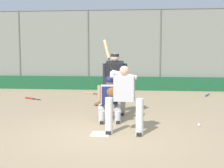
{
  "coord_description": "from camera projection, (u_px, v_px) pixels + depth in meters",
  "views": [
    {
      "loc": [
        -0.99,
        6.91,
        1.91
      ],
      "look_at": [
        -0.16,
        -1.0,
        1.05
      ],
      "focal_mm": 50.0,
      "sensor_mm": 36.0,
      "label": 1
    }
  ],
  "objects": [
    {
      "name": "ground_plane",
      "position": [
        100.0,
        134.0,
        7.14
      ],
      "size": [
        160.0,
        160.0,
        0.0
      ],
      "primitive_type": "plane",
      "color": "tan"
    },
    {
      "name": "bleachers_beyond",
      "position": [
        99.0,
        73.0,
        18.12
      ],
      "size": [
        12.15,
        3.05,
        1.8
      ],
      "color": "slate",
      "rests_on": "ground_plane"
    },
    {
      "name": "batter_at_plate",
      "position": [
        124.0,
        97.0,
        7.03
      ],
      "size": [
        0.99,
        0.68,
        2.16
      ],
      "rotation": [
        0.0,
        0.0,
        -0.08
      ],
      "color": "silver",
      "rests_on": "ground_plane"
    },
    {
      "name": "spare_bat_by_padding",
      "position": [
        207.0,
        95.0,
        13.11
      ],
      "size": [
        0.34,
        0.76,
        0.07
      ],
      "rotation": [
        0.0,
        0.0,
        1.2
      ],
      "color": "black",
      "rests_on": "ground_plane"
    },
    {
      "name": "baseball_loose",
      "position": [
        199.0,
        125.0,
        7.87
      ],
      "size": [
        0.07,
        0.07,
        0.07
      ],
      "primitive_type": "sphere",
      "color": "white",
      "rests_on": "ground_plane"
    },
    {
      "name": "catcher_behind_plate",
      "position": [
        110.0,
        98.0,
        8.29
      ],
      "size": [
        0.69,
        0.79,
        1.24
      ],
      "rotation": [
        0.0,
        0.0,
        0.14
      ],
      "color": "#B7B7BC",
      "rests_on": "ground_plane"
    },
    {
      "name": "spare_bat_near_backstop",
      "position": [
        91.0,
        93.0,
        13.7
      ],
      "size": [
        0.72,
        0.52,
        0.07
      ],
      "rotation": [
        0.0,
        0.0,
        5.68
      ],
      "color": "black",
      "rests_on": "ground_plane"
    },
    {
      "name": "padding_wall",
      "position": [
        124.0,
        83.0,
        15.05
      ],
      "size": [
        17.0,
        0.18,
        0.65
      ],
      "primitive_type": "cube",
      "color": "#19512D",
      "rests_on": "ground_plane"
    },
    {
      "name": "spare_bat_third_base_side",
      "position": [
        110.0,
        98.0,
        12.29
      ],
      "size": [
        0.52,
        0.69,
        0.07
      ],
      "rotation": [
        0.0,
        0.0,
        4.09
      ],
      "color": "black",
      "rests_on": "ground_plane"
    },
    {
      "name": "home_plate_marker",
      "position": [
        100.0,
        134.0,
        7.14
      ],
      "size": [
        0.43,
        0.43,
        0.01
      ],
      "primitive_type": "cube",
      "color": "white",
      "rests_on": "ground_plane"
    },
    {
      "name": "backstop_fence",
      "position": [
        124.0,
        48.0,
        14.97
      ],
      "size": [
        17.43,
        0.08,
        3.87
      ],
      "color": "#515651",
      "rests_on": "ground_plane"
    },
    {
      "name": "umpire_home",
      "position": [
        115.0,
        82.0,
        9.12
      ],
      "size": [
        0.74,
        0.46,
        1.82
      ],
      "rotation": [
        0.0,
        0.0,
        0.03
      ],
      "color": "gray",
      "rests_on": "ground_plane"
    },
    {
      "name": "equipment_bag_dugout_side",
      "position": [
        113.0,
        88.0,
        14.69
      ],
      "size": [
        1.1,
        0.3,
        0.3
      ],
      "color": "maroon",
      "rests_on": "ground_plane"
    },
    {
      "name": "spare_bat_first_base_side",
      "position": [
        31.0,
        98.0,
        12.26
      ],
      "size": [
        0.78,
        0.49,
        0.07
      ],
      "rotation": [
        0.0,
        0.0,
        5.75
      ],
      "color": "black",
      "rests_on": "ground_plane"
    },
    {
      "name": "fielding_glove_on_dirt",
      "position": [
        98.0,
        104.0,
        10.84
      ],
      "size": [
        0.28,
        0.21,
        0.1
      ],
      "color": "brown",
      "rests_on": "ground_plane"
    }
  ]
}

